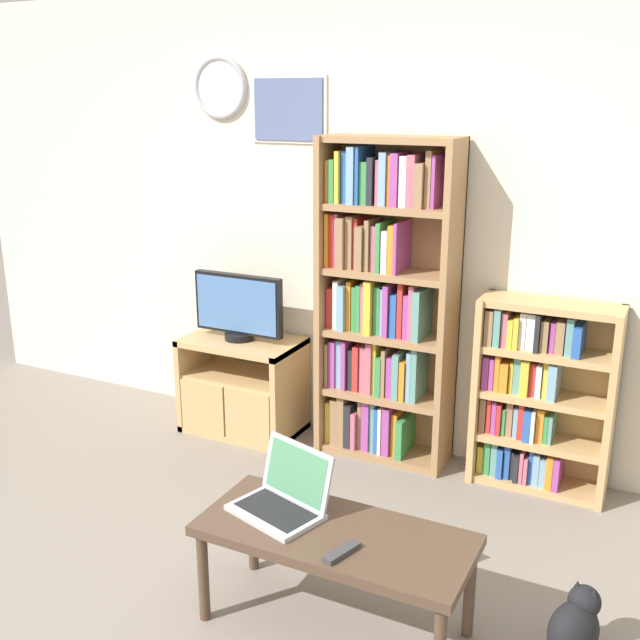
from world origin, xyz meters
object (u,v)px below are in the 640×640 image
(tv_stand, at_px, (242,385))
(cat, at_px, (575,627))
(remote_near_laptop, at_px, (342,552))
(television, at_px, (238,307))
(coffee_table, at_px, (335,542))
(bookshelf_tall, at_px, (381,305))
(laptop, at_px, (284,495))
(bookshelf_short, at_px, (535,395))

(tv_stand, height_order, cat, tv_stand)
(tv_stand, xyz_separation_m, remote_near_laptop, (1.37, -1.51, 0.14))
(tv_stand, height_order, television, television)
(coffee_table, bearing_deg, cat, 15.92)
(bookshelf_tall, distance_m, laptop, 1.51)
(bookshelf_tall, relative_size, laptop, 4.35)
(tv_stand, relative_size, cat, 1.56)
(tv_stand, relative_size, bookshelf_short, 0.69)
(bookshelf_short, xyz_separation_m, remote_near_laptop, (-0.36, -1.63, -0.07))
(bookshelf_tall, relative_size, bookshelf_short, 1.78)
(bookshelf_short, height_order, laptop, bookshelf_short)
(bookshelf_short, distance_m, remote_near_laptop, 1.67)
(television, bearing_deg, coffee_table, -46.93)
(bookshelf_short, relative_size, remote_near_laptop, 6.14)
(bookshelf_short, relative_size, coffee_table, 0.97)
(television, distance_m, coffee_table, 1.94)
(tv_stand, distance_m, television, 0.49)
(bookshelf_short, bearing_deg, remote_near_laptop, -102.40)
(television, relative_size, bookshelf_short, 0.57)
(bookshelf_tall, xyz_separation_m, remote_near_laptop, (0.51, -1.62, -0.46))
(laptop, distance_m, remote_near_laptop, 0.38)
(tv_stand, distance_m, bookshelf_tall, 1.05)
(cat, bearing_deg, bookshelf_tall, 156.39)
(bookshelf_short, relative_size, laptop, 2.45)
(bookshelf_tall, distance_m, remote_near_laptop, 1.75)
(coffee_table, xyz_separation_m, laptop, (-0.24, 0.05, 0.11))
(laptop, bearing_deg, bookshelf_tall, 114.32)
(tv_stand, xyz_separation_m, bookshelf_tall, (0.86, 0.11, 0.59))
(coffee_table, height_order, cat, coffee_table)
(tv_stand, relative_size, coffee_table, 0.67)
(cat, bearing_deg, remote_near_laptop, -134.00)
(bookshelf_short, height_order, remote_near_laptop, bookshelf_short)
(coffee_table, bearing_deg, television, 133.07)
(bookshelf_tall, relative_size, cat, 3.98)
(bookshelf_tall, bearing_deg, coffee_table, -74.16)
(television, distance_m, bookshelf_tall, 0.89)
(coffee_table, xyz_separation_m, cat, (0.87, 0.25, -0.25))
(television, bearing_deg, tv_stand, -38.02)
(remote_near_laptop, bearing_deg, cat, -136.89)
(cat, bearing_deg, coffee_table, -143.78)
(tv_stand, height_order, remote_near_laptop, tv_stand)
(television, distance_m, bookshelf_short, 1.77)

